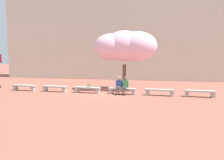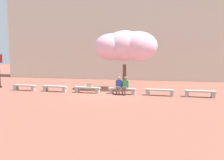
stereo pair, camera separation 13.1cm
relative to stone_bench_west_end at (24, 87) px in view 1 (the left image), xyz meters
The scene contains 12 objects.
ground_plane 6.67m from the stone_bench_west_end, ahead, with size 100.00×100.00×0.00m, color #8E5142.
building_facade 14.26m from the stone_bench_west_end, 60.06° to the left, with size 30.63×4.00×10.65m, color beige.
stone_bench_west_end is the anchor object (origin of this frame).
stone_bench_near_west 2.67m from the stone_bench_west_end, ahead, with size 2.01×0.52×0.45m.
stone_bench_center 5.33m from the stone_bench_west_end, ahead, with size 2.01×0.52×0.45m.
stone_bench_near_east 8.00m from the stone_bench_west_end, ahead, with size 2.01×0.52×0.45m.
stone_bench_east_end 10.66m from the stone_bench_west_end, ahead, with size 2.01×0.52×0.45m.
stone_bench_far_east 13.33m from the stone_bench_west_end, ahead, with size 2.01×0.52×0.45m.
person_seated_left 7.78m from the stone_bench_west_end, ahead, with size 0.51×0.70×1.29m.
person_seated_right 8.22m from the stone_bench_west_end, ahead, with size 0.51×0.71×1.29m.
handbag 5.49m from the stone_bench_west_end, ahead, with size 0.30×0.15×0.34m.
cherry_tree_main 8.76m from the stone_bench_west_end, 15.65° to the left, with size 5.13×2.92×4.82m.
Camera 1 is at (3.91, -15.51, 2.76)m, focal length 35.00 mm.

